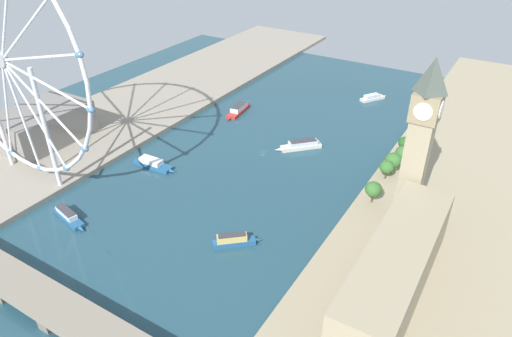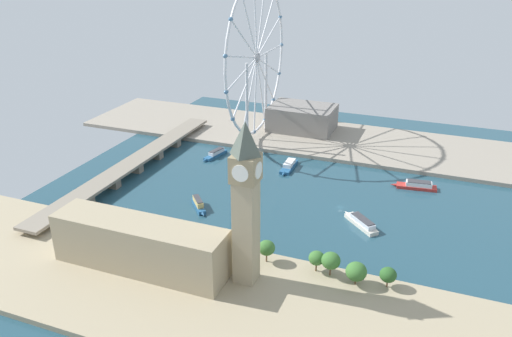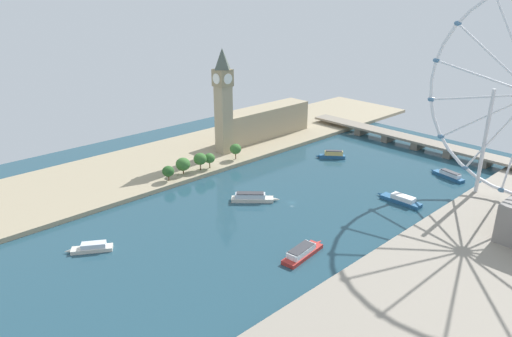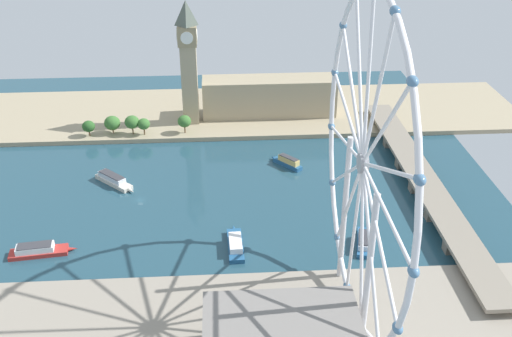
# 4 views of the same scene
# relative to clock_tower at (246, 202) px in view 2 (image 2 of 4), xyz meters

# --- Properties ---
(ground_plane) EXTENTS (403.02, 403.02, 0.00)m
(ground_plane) POSITION_rel_clock_tower_xyz_m (98.06, -25.40, -46.32)
(ground_plane) COLOR #234756
(riverbank_left) EXTENTS (90.00, 520.00, 3.00)m
(riverbank_left) POSITION_rel_clock_tower_xyz_m (-18.45, -25.40, -44.82)
(riverbank_left) COLOR tan
(riverbank_left) RESTS_ON ground_plane
(riverbank_right) EXTENTS (90.00, 520.00, 3.00)m
(riverbank_right) POSITION_rel_clock_tower_xyz_m (214.57, -25.40, -44.82)
(riverbank_right) COLOR gray
(riverbank_right) RESTS_ON ground_plane
(clock_tower) EXTENTS (13.13, 13.13, 83.05)m
(clock_tower) POSITION_rel_clock_tower_xyz_m (0.00, 0.00, 0.00)
(clock_tower) COLOR tan
(clock_tower) RESTS_ON riverbank_left
(parliament_block) EXTENTS (22.00, 92.83, 26.30)m
(parliament_block) POSITION_rel_clock_tower_xyz_m (-10.15, 54.41, -30.17)
(parliament_block) COLOR tan
(parliament_block) RESTS_ON riverbank_left
(tree_row_embankment) EXTENTS (13.06, 71.00, 13.05)m
(tree_row_embankment) POSITION_rel_clock_tower_xyz_m (17.95, -38.87, -35.53)
(tree_row_embankment) COLOR #513823
(tree_row_embankment) RESTS_ON riverbank_left
(ferris_wheel) EXTENTS (128.26, 3.20, 131.64)m
(ferris_wheel) POSITION_rel_clock_tower_xyz_m (195.28, 70.81, 23.96)
(ferris_wheel) COLOR silver
(ferris_wheel) RESTS_ON riverbank_right
(riverside_hall) EXTENTS (39.49, 56.30, 21.70)m
(riverside_hall) POSITION_rel_clock_tower_xyz_m (226.74, 39.70, -32.47)
(riverside_hall) COLOR gray
(riverside_hall) RESTS_ON riverbank_right
(river_bridge) EXTENTS (215.02, 16.56, 8.01)m
(river_bridge) POSITION_rel_clock_tower_xyz_m (98.06, 132.35, -40.41)
(river_bridge) COLOR gray
(river_bridge) RESTS_ON ground_plane
(tour_boat_0) EXTENTS (30.84, 7.88, 5.25)m
(tour_boat_0) POSITION_rel_clock_tower_xyz_m (145.67, 25.36, -44.22)
(tour_boat_0) COLOR #235684
(tour_boat_0) RESTS_ON ground_plane
(tour_boat_1) EXTENTS (25.00, 25.68, 5.84)m
(tour_boat_1) POSITION_rel_clock_tower_xyz_m (79.15, -42.32, -43.86)
(tour_boat_1) COLOR beige
(tour_boat_1) RESTS_ON ground_plane
(tour_boat_2) EXTENTS (20.32, 18.40, 6.45)m
(tour_boat_2) POSITION_rel_clock_tower_xyz_m (63.43, 59.50, -43.63)
(tour_boat_2) COLOR #235684
(tour_boat_2) RESTS_ON ground_plane
(tour_boat_4) EXTENTS (28.35, 10.61, 5.43)m
(tour_boat_4) POSITION_rel_clock_tower_xyz_m (146.97, 87.43, -44.11)
(tour_boat_4) COLOR #235684
(tour_boat_4) RESTS_ON ground_plane
(tour_boat_5) EXTENTS (10.94, 31.85, 5.56)m
(tour_boat_5) POSITION_rel_clock_tower_xyz_m (145.15, -68.51, -44.02)
(tour_boat_5) COLOR #B22D28
(tour_boat_5) RESTS_ON ground_plane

